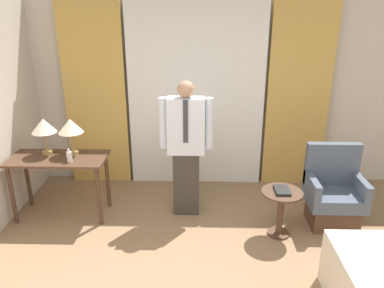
# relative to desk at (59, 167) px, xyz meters

# --- Properties ---
(wall_back) EXTENTS (10.00, 0.06, 2.70)m
(wall_back) POSITION_rel_desk_xyz_m (1.65, 1.12, 0.69)
(wall_back) COLOR beige
(wall_back) RESTS_ON ground_plane
(curtain_sheer_center) EXTENTS (1.89, 0.06, 2.58)m
(curtain_sheer_center) POSITION_rel_desk_xyz_m (1.65, 0.99, 0.63)
(curtain_sheer_center) COLOR white
(curtain_sheer_center) RESTS_ON ground_plane
(curtain_drape_left) EXTENTS (0.86, 0.06, 2.58)m
(curtain_drape_left) POSITION_rel_desk_xyz_m (0.24, 0.99, 0.63)
(curtain_drape_left) COLOR gold
(curtain_drape_left) RESTS_ON ground_plane
(curtain_drape_right) EXTENTS (0.86, 0.06, 2.58)m
(curtain_drape_right) POSITION_rel_desk_xyz_m (3.07, 0.99, 0.63)
(curtain_drape_right) COLOR gold
(curtain_drape_right) RESTS_ON ground_plane
(desk) EXTENTS (1.16, 0.55, 0.78)m
(desk) POSITION_rel_desk_xyz_m (0.00, 0.00, 0.00)
(desk) COLOR #4C3323
(desk) RESTS_ON ground_plane
(table_lamp_left) EXTENTS (0.30, 0.30, 0.45)m
(table_lamp_left) POSITION_rel_desk_xyz_m (-0.16, 0.11, 0.48)
(table_lamp_left) COLOR #9E7F47
(table_lamp_left) RESTS_ON desk
(table_lamp_right) EXTENTS (0.30, 0.30, 0.45)m
(table_lamp_right) POSITION_rel_desk_xyz_m (0.16, 0.11, 0.48)
(table_lamp_right) COLOR #9E7F47
(table_lamp_right) RESTS_ON desk
(bottle_near_edge) EXTENTS (0.06, 0.06, 0.16)m
(bottle_near_edge) POSITION_rel_desk_xyz_m (0.19, -0.13, 0.19)
(bottle_near_edge) COLOR silver
(bottle_near_edge) RESTS_ON desk
(person) EXTENTS (0.64, 0.21, 1.70)m
(person) POSITION_rel_desk_xyz_m (1.55, 0.09, 0.27)
(person) COLOR #38332D
(person) RESTS_ON ground_plane
(armchair) EXTENTS (0.64, 0.53, 0.97)m
(armchair) POSITION_rel_desk_xyz_m (3.31, -0.11, -0.30)
(armchair) COLOR #4C3323
(armchair) RESTS_ON ground_plane
(side_table) EXTENTS (0.46, 0.46, 0.56)m
(side_table) POSITION_rel_desk_xyz_m (2.63, -0.39, -0.28)
(side_table) COLOR #4C3323
(side_table) RESTS_ON ground_plane
(book) EXTENTS (0.16, 0.24, 0.03)m
(book) POSITION_rel_desk_xyz_m (2.63, -0.39, -0.08)
(book) COLOR black
(book) RESTS_ON side_table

